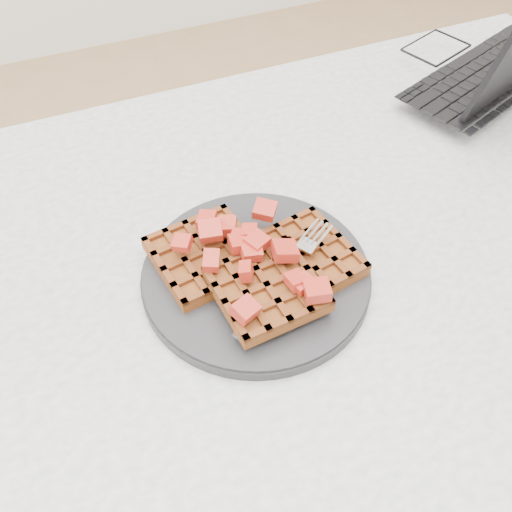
# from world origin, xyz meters

# --- Properties ---
(ground) EXTENTS (4.00, 4.00, 0.00)m
(ground) POSITION_xyz_m (0.00, 0.00, 0.00)
(ground) COLOR tan
(ground) RESTS_ON ground
(table) EXTENTS (1.20, 0.80, 0.75)m
(table) POSITION_xyz_m (0.00, 0.00, 0.64)
(table) COLOR silver
(table) RESTS_ON ground
(plate) EXTENTS (0.25, 0.25, 0.02)m
(plate) POSITION_xyz_m (-0.07, 0.00, 0.76)
(plate) COLOR black
(plate) RESTS_ON table
(waffles) EXTENTS (0.22, 0.19, 0.03)m
(waffles) POSITION_xyz_m (-0.07, -0.00, 0.78)
(waffles) COLOR brown
(waffles) RESTS_ON plate
(strawberry_pile) EXTENTS (0.15, 0.15, 0.02)m
(strawberry_pile) POSITION_xyz_m (-0.07, 0.00, 0.80)
(strawberry_pile) COLOR #930900
(strawberry_pile) RESTS_ON waffles
(fork) EXTENTS (0.16, 0.12, 0.02)m
(fork) POSITION_xyz_m (-0.04, -0.03, 0.77)
(fork) COLOR silver
(fork) RESTS_ON plate
(laptop) EXTENTS (0.37, 0.32, 0.22)m
(laptop) POSITION_xyz_m (0.41, 0.24, 0.79)
(laptop) COLOR black
(laptop) RESTS_ON table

